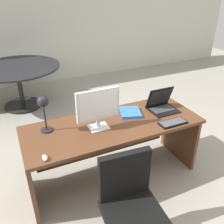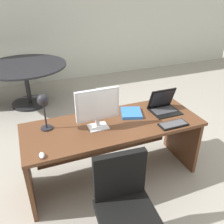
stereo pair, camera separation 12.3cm
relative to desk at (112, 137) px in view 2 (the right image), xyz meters
The scene contains 11 objects.
ground 1.54m from the desk, 90.00° to the left, with size 12.00×12.00×0.00m, color gray.
back_wall 3.59m from the desk, 90.00° to the left, with size 10.00×0.10×2.80m, color silver.
desk is the anchor object (origin of this frame).
monitor 0.48m from the desk, 159.03° to the right, with size 0.44×0.16×0.42m.
laptop 0.71m from the desk, ahead, with size 0.32×0.28×0.26m.
keyboard 0.68m from the desk, 29.17° to the right, with size 0.30×0.13×0.02m.
mouse 0.87m from the desk, 156.13° to the right, with size 0.05×0.08×0.04m.
desk_lamp 0.83m from the desk, behind, with size 0.12×0.14×0.39m.
book 0.35m from the desk, 13.42° to the left, with size 0.29×0.31×0.03m.
office_chair 0.93m from the desk, 104.50° to the right, with size 0.56×0.56×0.88m.
meeting_table 2.44m from the desk, 107.75° to the left, with size 1.48×1.48×0.77m.
Camera 2 is at (-0.82, -2.02, 2.04)m, focal length 38.53 mm.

